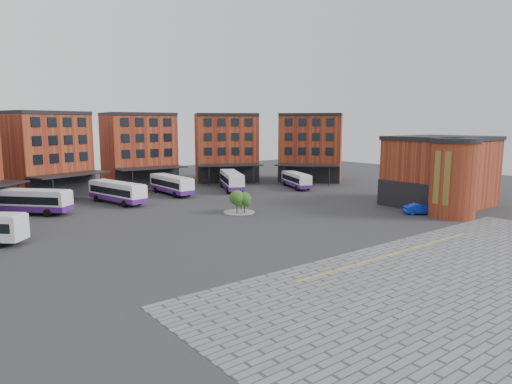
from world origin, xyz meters
TOP-DOWN VIEW (x-y plane):
  - ground at (0.00, 0.00)m, footprint 160.00×160.00m
  - paving_zone at (2.00, -22.00)m, footprint 50.00×22.00m
  - yellow_line at (2.00, -14.00)m, footprint 26.00×0.15m
  - main_building at (-4.77, 38.25)m, footprint 94.14×42.48m
  - east_building at (28.70, -3.06)m, footprint 17.40×15.40m
  - tree_island at (1.91, 11.49)m, footprint 4.40×4.40m
  - bus_b at (-21.95, 29.06)m, footprint 10.43×10.97m
  - bus_c at (-8.88, 29.73)m, footprint 5.22×12.34m
  - bus_d at (2.12, 32.72)m, footprint 3.00×11.75m
  - bus_e at (13.55, 30.50)m, footprint 7.85×12.26m
  - bus_f at (25.19, 25.24)m, footprint 6.28×10.73m
  - blue_car at (21.31, -4.41)m, footprint 4.73×3.93m

SIDE VIEW (x-z plane):
  - ground at x=0.00m, z-range 0.00..0.00m
  - paving_zone at x=2.00m, z-range 0.00..0.02m
  - yellow_line at x=2.00m, z-range 0.02..0.04m
  - blue_car at x=21.31m, z-range 0.00..1.52m
  - bus_f at x=25.19m, z-range 0.12..3.11m
  - bus_d at x=2.12m, z-range 0.14..3.45m
  - bus_c at x=-8.88m, z-range 0.14..3.53m
  - bus_e at x=13.55m, z-range 0.14..3.60m
  - tree_island at x=1.91m, z-range 0.20..3.55m
  - bus_b at x=-21.95m, z-range 0.15..3.61m
  - east_building at x=28.70m, z-range -0.01..10.59m
  - main_building at x=-4.77m, z-range -0.07..14.53m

